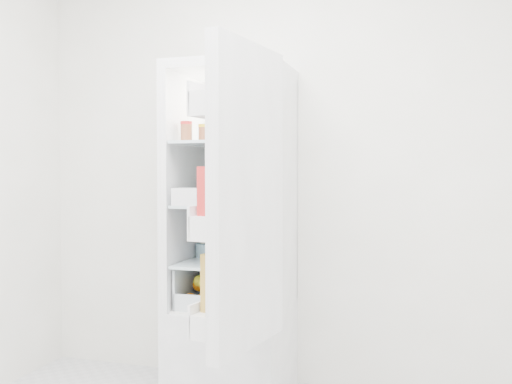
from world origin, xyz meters
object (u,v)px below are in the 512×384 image
(red_cabbage, at_px, (241,247))
(fridge_door, at_px, (242,204))
(mushroom_bowl, at_px, (210,250))
(refrigerator, at_px, (235,274))

(red_cabbage, relative_size, fridge_door, 0.12)
(mushroom_bowl, xyz_separation_m, fridge_door, (0.42, -0.68, 0.31))
(refrigerator, height_order, red_cabbage, refrigerator)
(red_cabbage, distance_m, mushroom_bowl, 0.25)
(red_cabbage, bearing_deg, mushroom_bowl, 153.95)
(refrigerator, relative_size, fridge_door, 1.38)
(fridge_door, bearing_deg, mushroom_bowl, 40.91)
(red_cabbage, bearing_deg, refrigerator, 134.40)
(red_cabbage, height_order, mushroom_bowl, red_cabbage)
(refrigerator, height_order, fridge_door, refrigerator)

